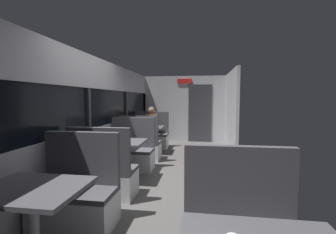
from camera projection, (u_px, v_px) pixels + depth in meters
ground_plane at (167, 186)px, 3.97m from camera, size 3.30×9.20×0.02m
carriage_window_panel_left at (88, 121)px, 4.08m from camera, size 0.09×8.48×2.30m
carriage_end_bulkhead at (186, 109)px, 8.01m from camera, size 2.90×0.11×2.30m
carriage_aisle_panel_right at (231, 111)px, 6.63m from camera, size 0.08×2.40×2.30m
dining_table_near_window at (32, 198)px, 1.98m from camera, size 0.90×0.70×0.74m
bench_near_window_facing_entry at (76, 198)px, 2.70m from camera, size 0.95×0.50×1.10m
dining_table_mid_window at (120, 146)px, 4.13m from camera, size 0.90×0.70×0.74m
bench_mid_window_facing_end at (104, 176)px, 3.47m from camera, size 0.95×0.50×1.10m
bench_mid_window_facing_entry at (131, 154)px, 4.85m from camera, size 0.95×0.50×1.10m
dining_table_far_window at (147, 130)px, 6.28m from camera, size 0.90×0.70×0.74m
bench_far_window_facing_end at (141, 146)px, 5.62m from camera, size 0.95×0.50×1.10m
bench_far_window_facing_entry at (152, 137)px, 7.00m from camera, size 0.95×0.50×1.10m
seated_passenger at (152, 131)px, 6.91m from camera, size 0.47×0.55×1.26m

